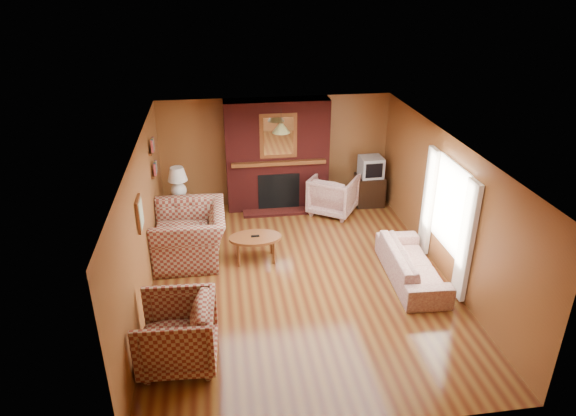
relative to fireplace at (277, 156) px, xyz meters
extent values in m
plane|color=#4E2210|center=(0.00, -2.98, -1.18)|extent=(6.50, 6.50, 0.00)
plane|color=silver|center=(0.00, -2.98, 1.22)|extent=(6.50, 6.50, 0.00)
plane|color=brown|center=(0.00, 0.27, 0.02)|extent=(6.50, 0.00, 6.50)
plane|color=brown|center=(0.00, -6.23, 0.02)|extent=(6.50, 0.00, 6.50)
plane|color=brown|center=(-2.50, -2.98, 0.02)|extent=(0.00, 6.50, 6.50)
plane|color=brown|center=(2.50, -2.98, 0.02)|extent=(0.00, 6.50, 6.50)
cube|color=#4A1210|center=(0.00, 0.02, 0.02)|extent=(2.20, 0.50, 2.40)
cube|color=black|center=(0.00, -0.21, -0.73)|extent=(0.90, 0.06, 0.80)
cube|color=#4A1210|center=(0.00, -0.38, -1.15)|extent=(1.60, 0.35, 0.06)
cube|color=brown|center=(0.00, -0.25, -0.06)|extent=(2.00, 0.18, 0.08)
cube|color=brown|center=(0.00, -0.22, 0.52)|extent=(0.78, 0.05, 0.95)
cube|color=white|center=(0.00, -0.25, 0.52)|extent=(0.62, 0.02, 0.80)
cube|color=beige|center=(2.44, -3.93, -0.13)|extent=(0.08, 0.35, 2.00)
cube|color=beige|center=(2.44, -2.43, -0.13)|extent=(0.08, 0.35, 2.00)
cube|color=white|center=(2.48, -3.18, 0.12)|extent=(0.03, 1.10, 1.50)
cube|color=brown|center=(-2.47, -1.08, 0.17)|extent=(0.06, 0.55, 0.04)
cube|color=brown|center=(-2.47, -1.08, 0.62)|extent=(0.06, 0.55, 0.04)
cube|color=brown|center=(-2.47, -3.28, 0.37)|extent=(0.04, 0.40, 0.50)
cube|color=beige|center=(-2.44, -3.28, 0.37)|extent=(0.01, 0.32, 0.42)
cylinder|color=black|center=(0.00, -0.68, 1.04)|extent=(0.01, 0.01, 0.35)
cone|color=tan|center=(0.00, -0.68, 0.82)|extent=(0.36, 0.36, 0.18)
imported|color=maroon|center=(-1.85, -2.01, -0.70)|extent=(1.29, 1.48, 0.96)
imported|color=maroon|center=(-1.95, -4.78, -0.71)|extent=(1.08, 1.06, 0.94)
imported|color=beige|center=(1.90, -3.27, -0.90)|extent=(0.86, 1.99, 0.57)
imported|color=beige|center=(1.15, -0.50, -0.76)|extent=(1.27, 1.28, 0.85)
ellipsoid|color=brown|center=(-0.69, -2.27, -0.73)|extent=(0.95, 0.59, 0.05)
cube|color=black|center=(-0.69, -2.27, -0.69)|extent=(0.15, 0.05, 0.02)
cylinder|color=brown|center=(-0.37, -2.08, -0.97)|extent=(0.05, 0.05, 0.43)
cylinder|color=brown|center=(-1.00, -2.08, -0.97)|extent=(0.05, 0.05, 0.43)
cylinder|color=brown|center=(-0.37, -2.46, -0.97)|extent=(0.05, 0.05, 0.43)
cylinder|color=brown|center=(-1.00, -2.46, -0.97)|extent=(0.05, 0.05, 0.43)
cube|color=brown|center=(-2.10, -0.53, -0.90)|extent=(0.46, 0.46, 0.57)
sphere|color=silver|center=(-2.10, -0.53, -0.45)|extent=(0.32, 0.32, 0.32)
cylinder|color=black|center=(-2.10, -0.53, -0.27)|extent=(0.03, 0.03, 0.10)
cone|color=white|center=(-2.10, -0.53, -0.09)|extent=(0.40, 0.40, 0.28)
cube|color=black|center=(2.05, -0.18, -0.85)|extent=(0.63, 0.58, 0.67)
cube|color=#A7A9AF|center=(2.05, -0.18, -0.29)|extent=(0.50, 0.48, 0.45)
cube|color=black|center=(2.05, -0.43, -0.29)|extent=(0.37, 0.03, 0.32)
camera|label=1|loc=(-1.26, -10.38, 3.70)|focal=32.00mm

